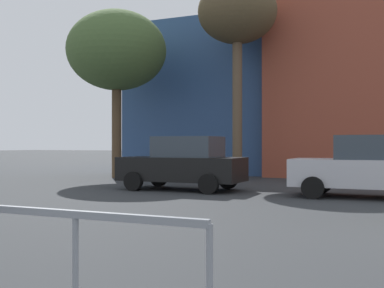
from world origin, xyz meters
TOP-DOWN VIEW (x-y plane):
  - parked_car_0 at (-8.68, 6.31)m, footprint 4.23×2.07m
  - parked_car_1 at (-2.77, 6.31)m, footprint 4.22×2.07m
  - bare_tree_0 at (-14.09, 10.57)m, footprint 4.68×4.68m
  - bare_tree_1 at (-8.50, 11.71)m, footprint 3.54×3.54m

SIDE VIEW (x-z plane):
  - parked_car_1 at x=-2.77m, z-range -0.01..1.82m
  - parked_car_0 at x=-8.68m, z-range -0.01..1.83m
  - bare_tree_0 at x=-14.09m, z-range 2.02..9.89m
  - bare_tree_1 at x=-8.50m, z-range 2.90..11.81m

